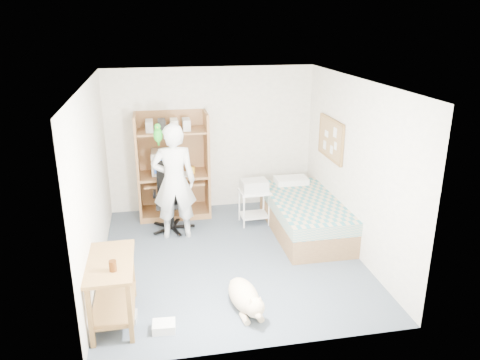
{
  "coord_description": "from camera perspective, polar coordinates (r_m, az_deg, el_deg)",
  "views": [
    {
      "loc": [
        -1.0,
        -5.93,
        3.27
      ],
      "look_at": [
        0.2,
        0.34,
        1.05
      ],
      "focal_mm": 35.0,
      "sensor_mm": 36.0,
      "label": 1
    }
  ],
  "objects": [
    {
      "name": "floor",
      "position": [
        6.85,
        -1.1,
        -9.37
      ],
      "size": [
        4.0,
        4.0,
        0.0
      ],
      "primitive_type": "plane",
      "color": "#404A57",
      "rests_on": "ground"
    },
    {
      "name": "wall_back",
      "position": [
        8.24,
        -3.52,
        4.95
      ],
      "size": [
        3.6,
        0.02,
        2.5
      ],
      "primitive_type": "cube",
      "color": "beige",
      "rests_on": "floor"
    },
    {
      "name": "wall_right",
      "position": [
        6.86,
        13.83,
        1.47
      ],
      "size": [
        0.02,
        4.0,
        2.5
      ],
      "primitive_type": "cube",
      "color": "beige",
      "rests_on": "floor"
    },
    {
      "name": "wall_left",
      "position": [
        6.31,
        -17.49,
        -0.41
      ],
      "size": [
        0.02,
        4.0,
        2.5
      ],
      "primitive_type": "cube",
      "color": "beige",
      "rests_on": "floor"
    },
    {
      "name": "ceiling",
      "position": [
        6.06,
        -1.25,
        11.86
      ],
      "size": [
        3.6,
        4.0,
        0.02
      ],
      "primitive_type": "cube",
      "color": "white",
      "rests_on": "wall_back"
    },
    {
      "name": "computer_hutch",
      "position": [
        8.05,
        -8.16,
        1.27
      ],
      "size": [
        1.2,
        0.63,
        1.8
      ],
      "color": "brown",
      "rests_on": "floor"
    },
    {
      "name": "bed",
      "position": [
        7.55,
        7.88,
        -4.28
      ],
      "size": [
        1.02,
        2.02,
        0.66
      ],
      "color": "brown",
      "rests_on": "floor"
    },
    {
      "name": "side_desk",
      "position": [
        5.51,
        -15.34,
        -11.85
      ],
      "size": [
        0.5,
        1.0,
        0.75
      ],
      "color": "brown",
      "rests_on": "floor"
    },
    {
      "name": "corkboard",
      "position": [
        7.59,
        11.0,
        4.95
      ],
      "size": [
        0.04,
        0.94,
        0.66
      ],
      "color": "olive",
      "rests_on": "wall_right"
    },
    {
      "name": "office_chair",
      "position": [
        7.65,
        -8.35,
        -3.14
      ],
      "size": [
        0.62,
        0.62,
        1.09
      ],
      "rotation": [
        0.0,
        0.0,
        -0.03
      ],
      "color": "black",
      "rests_on": "floor"
    },
    {
      "name": "person",
      "position": [
        7.18,
        -8.04,
        -0.22
      ],
      "size": [
        0.68,
        0.46,
        1.82
      ],
      "primitive_type": "imported",
      "rotation": [
        0.0,
        0.0,
        3.11
      ],
      "color": "white",
      "rests_on": "floor"
    },
    {
      "name": "parrot",
      "position": [
        6.98,
        -9.98,
        5.56
      ],
      "size": [
        0.13,
        0.23,
        0.37
      ],
      "rotation": [
        0.0,
        0.0,
        -0.03
      ],
      "color": "#13851D",
      "rests_on": "person"
    },
    {
      "name": "dog",
      "position": [
        5.67,
        0.65,
        -14.08
      ],
      "size": [
        0.41,
        1.0,
        0.37
      ],
      "rotation": [
        0.0,
        0.0,
        0.14
      ],
      "color": "beige",
      "rests_on": "floor"
    },
    {
      "name": "printer_cart",
      "position": [
        7.77,
        1.73,
        -2.64
      ],
      "size": [
        0.5,
        0.41,
        0.58
      ],
      "rotation": [
        0.0,
        0.0,
        0.04
      ],
      "color": "white",
      "rests_on": "floor"
    },
    {
      "name": "printer",
      "position": [
        7.66,
        1.76,
        -0.65
      ],
      "size": [
        0.43,
        0.34,
        0.18
      ],
      "primitive_type": "cube",
      "rotation": [
        0.0,
        0.0,
        0.04
      ],
      "color": "#BABAB5",
      "rests_on": "printer_cart"
    },
    {
      "name": "crt_monitor",
      "position": [
        8.02,
        -9.27,
        2.2
      ],
      "size": [
        0.42,
        0.45,
        0.39
      ],
      "rotation": [
        0.0,
        0.0,
        -0.03
      ],
      "color": "beige",
      "rests_on": "computer_hutch"
    },
    {
      "name": "keyboard",
      "position": [
        7.95,
        -8.39,
        -0.13
      ],
      "size": [
        0.46,
        0.21,
        0.03
      ],
      "primitive_type": "cube",
      "rotation": [
        0.0,
        0.0,
        -0.11
      ],
      "color": "beige",
      "rests_on": "computer_hutch"
    },
    {
      "name": "pencil_cup",
      "position": [
        7.99,
        -5.81,
        1.22
      ],
      "size": [
        0.08,
        0.08,
        0.12
      ],
      "primitive_type": "cylinder",
      "color": "gold",
      "rests_on": "computer_hutch"
    },
    {
      "name": "drink_glass",
      "position": [
        5.16,
        -15.25,
        -10.06
      ],
      "size": [
        0.08,
        0.08,
        0.12
      ],
      "primitive_type": "cylinder",
      "color": "#401F0A",
      "rests_on": "side_desk"
    },
    {
      "name": "floor_box_a",
      "position": [
        5.47,
        -9.26,
        -17.22
      ],
      "size": [
        0.26,
        0.21,
        0.1
      ],
      "primitive_type": "cube",
      "rotation": [
        0.0,
        0.0,
        -0.06
      ],
      "color": "white",
      "rests_on": "floor"
    },
    {
      "name": "floor_box_b",
      "position": [
        5.7,
        -13.41,
        -15.96
      ],
      "size": [
        0.2,
        0.23,
        0.08
      ],
      "primitive_type": "cube",
      "rotation": [
        0.0,
        0.0,
        -0.07
      ],
      "color": "#A5A5A0",
      "rests_on": "floor"
    }
  ]
}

